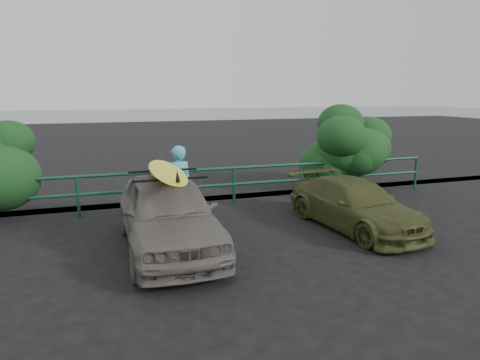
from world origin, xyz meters
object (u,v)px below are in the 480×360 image
object	(u,v)px
man	(178,185)
surfboard	(166,171)
guardrail	(198,188)
sedan	(168,213)
olive_vehicle	(355,204)

from	to	relation	value
man	surfboard	bearing A→B (deg)	60.61
guardrail	surfboard	world-z (taller)	surfboard
sedan	olive_vehicle	distance (m)	4.18
guardrail	man	world-z (taller)	man
sedan	olive_vehicle	bearing A→B (deg)	-0.20
guardrail	sedan	distance (m)	3.13
sedan	surfboard	xyz separation A→B (m)	(0.00, 0.00, 0.81)
sedan	man	bearing A→B (deg)	72.35
olive_vehicle	surfboard	distance (m)	4.30
sedan	surfboard	bearing A→B (deg)	0.00
sedan	surfboard	world-z (taller)	surfboard
olive_vehicle	surfboard	bearing A→B (deg)	173.79
surfboard	man	bearing A→B (deg)	72.35
guardrail	olive_vehicle	distance (m)	4.10
man	surfboard	size ratio (longest dim) A/B	0.64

